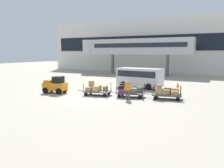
{
  "coord_description": "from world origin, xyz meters",
  "views": [
    {
      "loc": [
        10.49,
        -16.78,
        3.77
      ],
      "look_at": [
        1.37,
        0.79,
        1.06
      ],
      "focal_mm": 37.04,
      "sensor_mm": 36.0,
      "label": 1
    }
  ],
  "objects_px": {
    "baggage_cart_lead": "(96,89)",
    "shuttle_van": "(140,76)",
    "baggage_cart_middle": "(129,91)",
    "baggage_tug": "(55,85)",
    "safety_cone_far": "(178,85)",
    "baggage_cart_tail": "(167,92)",
    "baggage_handler": "(128,89)",
    "safety_cone_near": "(126,80)"
  },
  "relations": [
    {
      "from": "baggage_cart_middle",
      "to": "baggage_cart_tail",
      "type": "relative_size",
      "value": 1.0
    },
    {
      "from": "shuttle_van",
      "to": "baggage_cart_middle",
      "type": "bearing_deg",
      "value": -78.33
    },
    {
      "from": "baggage_tug",
      "to": "baggage_handler",
      "type": "distance_m",
      "value": 7.26
    },
    {
      "from": "baggage_handler",
      "to": "baggage_cart_lead",
      "type": "bearing_deg",
      "value": 169.25
    },
    {
      "from": "baggage_cart_middle",
      "to": "safety_cone_far",
      "type": "distance_m",
      "value": 7.9
    },
    {
      "from": "shuttle_van",
      "to": "baggage_tug",
      "type": "bearing_deg",
      "value": -130.66
    },
    {
      "from": "baggage_cart_tail",
      "to": "shuttle_van",
      "type": "bearing_deg",
      "value": 130.97
    },
    {
      "from": "safety_cone_near",
      "to": "shuttle_van",
      "type": "bearing_deg",
      "value": -48.26
    },
    {
      "from": "baggage_handler",
      "to": "safety_cone_far",
      "type": "relative_size",
      "value": 2.84
    },
    {
      "from": "baggage_cart_lead",
      "to": "shuttle_van",
      "type": "distance_m",
      "value": 6.25
    },
    {
      "from": "baggage_tug",
      "to": "shuttle_van",
      "type": "distance_m",
      "value": 8.91
    },
    {
      "from": "baggage_tug",
      "to": "safety_cone_far",
      "type": "xyz_separation_m",
      "value": [
        9.42,
        8.89,
        -0.48
      ]
    },
    {
      "from": "baggage_tug",
      "to": "baggage_cart_tail",
      "type": "bearing_deg",
      "value": 11.22
    },
    {
      "from": "baggage_cart_lead",
      "to": "baggage_cart_middle",
      "type": "bearing_deg",
      "value": 11.38
    },
    {
      "from": "baggage_cart_middle",
      "to": "shuttle_van",
      "type": "xyz_separation_m",
      "value": [
        -1.1,
        5.34,
        0.69
      ]
    },
    {
      "from": "baggage_tug",
      "to": "baggage_cart_lead",
      "type": "bearing_deg",
      "value": 11.61
    },
    {
      "from": "baggage_tug",
      "to": "safety_cone_near",
      "type": "relative_size",
      "value": 4.13
    },
    {
      "from": "baggage_tug",
      "to": "baggage_cart_lead",
      "type": "height_order",
      "value": "baggage_tug"
    },
    {
      "from": "baggage_cart_middle",
      "to": "baggage_cart_tail",
      "type": "distance_m",
      "value": 3.1
    },
    {
      "from": "safety_cone_far",
      "to": "baggage_tug",
      "type": "bearing_deg",
      "value": -136.65
    },
    {
      "from": "baggage_cart_lead",
      "to": "safety_cone_near",
      "type": "xyz_separation_m",
      "value": [
        -1.39,
        9.53,
        -0.27
      ]
    },
    {
      "from": "baggage_cart_lead",
      "to": "baggage_cart_middle",
      "type": "distance_m",
      "value": 2.98
    },
    {
      "from": "baggage_cart_lead",
      "to": "safety_cone_far",
      "type": "distance_m",
      "value": 9.74
    },
    {
      "from": "baggage_cart_middle",
      "to": "baggage_handler",
      "type": "relative_size",
      "value": 1.97
    },
    {
      "from": "baggage_handler",
      "to": "safety_cone_near",
      "type": "height_order",
      "value": "baggage_handler"
    },
    {
      "from": "baggage_cart_middle",
      "to": "shuttle_van",
      "type": "height_order",
      "value": "shuttle_van"
    },
    {
      "from": "baggage_cart_middle",
      "to": "safety_cone_near",
      "type": "xyz_separation_m",
      "value": [
        -4.32,
        8.95,
        -0.27
      ]
    },
    {
      "from": "baggage_cart_middle",
      "to": "safety_cone_far",
      "type": "xyz_separation_m",
      "value": [
        2.51,
        7.48,
        -0.27
      ]
    },
    {
      "from": "baggage_cart_lead",
      "to": "safety_cone_near",
      "type": "relative_size",
      "value": 5.61
    },
    {
      "from": "baggage_cart_middle",
      "to": "safety_cone_far",
      "type": "bearing_deg",
      "value": 71.43
    },
    {
      "from": "baggage_tug",
      "to": "baggage_handler",
      "type": "height_order",
      "value": "baggage_tug"
    },
    {
      "from": "baggage_cart_lead",
      "to": "baggage_handler",
      "type": "xyz_separation_m",
      "value": [
        3.28,
        -0.62,
        0.32
      ]
    },
    {
      "from": "baggage_handler",
      "to": "shuttle_van",
      "type": "distance_m",
      "value": 6.73
    },
    {
      "from": "baggage_cart_lead",
      "to": "baggage_handler",
      "type": "relative_size",
      "value": 1.97
    },
    {
      "from": "baggage_tug",
      "to": "baggage_cart_middle",
      "type": "bearing_deg",
      "value": 11.52
    },
    {
      "from": "baggage_handler",
      "to": "safety_cone_near",
      "type": "xyz_separation_m",
      "value": [
        -4.67,
        10.16,
        -0.59
      ]
    },
    {
      "from": "safety_cone_near",
      "to": "safety_cone_far",
      "type": "xyz_separation_m",
      "value": [
        6.83,
        -1.46,
        0.0
      ]
    },
    {
      "from": "safety_cone_far",
      "to": "baggage_handler",
      "type": "bearing_deg",
      "value": -103.95
    },
    {
      "from": "baggage_cart_tail",
      "to": "safety_cone_near",
      "type": "height_order",
      "value": "baggage_cart_tail"
    },
    {
      "from": "baggage_cart_tail",
      "to": "shuttle_van",
      "type": "height_order",
      "value": "shuttle_van"
    },
    {
      "from": "baggage_cart_tail",
      "to": "safety_cone_near",
      "type": "distance_m",
      "value": 11.16
    },
    {
      "from": "baggage_cart_middle",
      "to": "shuttle_van",
      "type": "bearing_deg",
      "value": 101.67
    }
  ]
}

